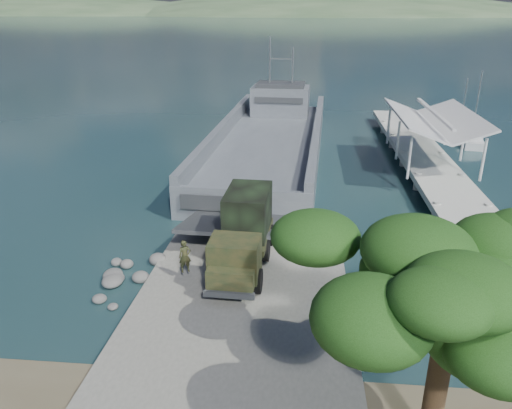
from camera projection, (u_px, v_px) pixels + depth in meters
name	position (u px, v px, depth m)	size (l,w,h in m)	color
ground	(245.00, 295.00, 24.46)	(1400.00, 1400.00, 0.00)	#18393A
boat_ramp	(243.00, 302.00, 23.44)	(10.00, 18.00, 0.50)	slate
shoreline_rocks	(126.00, 284.00, 25.45)	(3.20, 5.60, 0.90)	#5A5A57
distant_headlands	(350.00, 15.00, 536.54)	(1000.00, 240.00, 48.00)	#314A2E
pier	(432.00, 160.00, 40.04)	(6.40, 44.00, 6.10)	#B7B5AC
landing_craft	(269.00, 148.00, 45.95)	(10.82, 36.72, 10.79)	#50565E
military_truck	(244.00, 232.00, 25.81)	(2.86, 7.88, 3.60)	black
soldier	(185.00, 263.00, 24.71)	(0.61, 0.40, 1.68)	black
sailboat_near	(471.00, 140.00, 50.46)	(2.78, 6.30, 7.41)	silver
sailboat_far	(460.00, 135.00, 52.50)	(2.09, 5.37, 6.38)	silver
overhang_tree	(428.00, 286.00, 14.05)	(8.16, 7.52, 7.41)	#372216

